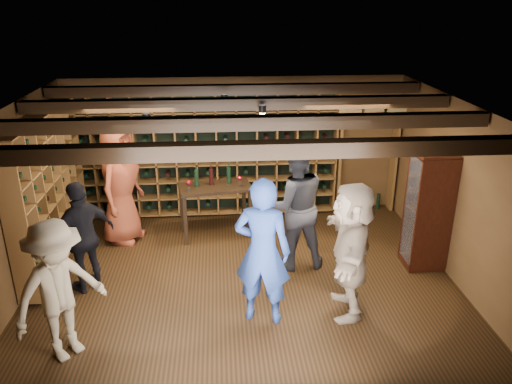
{
  "coord_description": "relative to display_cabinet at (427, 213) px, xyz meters",
  "views": [
    {
      "loc": [
        -0.3,
        -6.25,
        3.84
      ],
      "look_at": [
        0.2,
        0.2,
        1.26
      ],
      "focal_mm": 35.0,
      "sensor_mm": 36.0,
      "label": 1
    }
  ],
  "objects": [
    {
      "name": "ground",
      "position": [
        -2.71,
        -0.2,
        -0.86
      ],
      "size": [
        6.0,
        6.0,
        0.0
      ],
      "primitive_type": "plane",
      "color": "black",
      "rests_on": "ground"
    },
    {
      "name": "wine_rack_left",
      "position": [
        -5.54,
        0.62,
        0.29
      ],
      "size": [
        0.3,
        2.65,
        2.2
      ],
      "color": "brown",
      "rests_on": "ground"
    },
    {
      "name": "guest_khaki",
      "position": [
        -4.79,
        -1.67,
        -0.02
      ],
      "size": [
        1.19,
        1.21,
        1.67
      ],
      "primitive_type": "imported",
      "rotation": [
        0.0,
        0.0,
        0.82
      ],
      "color": "gray",
      "rests_on": "ground"
    },
    {
      "name": "man_grey_suit",
      "position": [
        -1.95,
        0.14,
        0.12
      ],
      "size": [
        1.02,
        0.83,
        1.95
      ],
      "primitive_type": "imported",
      "rotation": [
        0.0,
        0.0,
        3.25
      ],
      "color": "black",
      "rests_on": "ground"
    },
    {
      "name": "room_shell",
      "position": [
        -2.71,
        -0.15,
        1.56
      ],
      "size": [
        6.0,
        6.0,
        6.0
      ],
      "color": "#51371C",
      "rests_on": "ground"
    },
    {
      "name": "man_blue_shirt",
      "position": [
        -2.53,
        -1.16,
        0.09
      ],
      "size": [
        0.79,
        0.63,
        1.89
      ],
      "primitive_type": "imported",
      "rotation": [
        0.0,
        0.0,
        2.86
      ],
      "color": "navy",
      "rests_on": "ground"
    },
    {
      "name": "wine_rack_back",
      "position": [
        -3.24,
        2.13,
        0.29
      ],
      "size": [
        4.65,
        0.3,
        2.2
      ],
      "color": "brown",
      "rests_on": "ground"
    },
    {
      "name": "display_cabinet",
      "position": [
        0.0,
        0.0,
        0.0
      ],
      "size": [
        0.55,
        0.5,
        1.75
      ],
      "color": "black",
      "rests_on": "ground"
    },
    {
      "name": "guest_red_floral",
      "position": [
        -4.62,
        1.19,
        0.14
      ],
      "size": [
        0.91,
        1.12,
        1.98
      ],
      "primitive_type": "imported",
      "rotation": [
        0.0,
        0.0,
        1.24
      ],
      "color": "maroon",
      "rests_on": "ground"
    },
    {
      "name": "guest_beige",
      "position": [
        -1.42,
        -1.08,
        0.03
      ],
      "size": [
        0.76,
        1.7,
        1.77
      ],
      "primitive_type": "imported",
      "rotation": [
        0.0,
        0.0,
        4.56
      ],
      "color": "gray",
      "rests_on": "ground"
    },
    {
      "name": "crate_shelf",
      "position": [
        -0.31,
        2.12,
        0.71
      ],
      "size": [
        1.2,
        0.32,
        2.07
      ],
      "color": "brown",
      "rests_on": "ground"
    },
    {
      "name": "guest_woman_black",
      "position": [
        -4.87,
        -0.28,
        -0.07
      ],
      "size": [
        0.93,
        0.93,
        1.58
      ],
      "primitive_type": "imported",
      "rotation": [
        0.0,
        0.0,
        3.93
      ],
      "color": "black",
      "rests_on": "ground"
    },
    {
      "name": "tasting_table",
      "position": [
        -3.1,
        1.25,
        -0.07
      ],
      "size": [
        1.26,
        0.78,
        1.17
      ],
      "rotation": [
        0.0,
        0.0,
        0.17
      ],
      "color": "black",
      "rests_on": "ground"
    }
  ]
}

